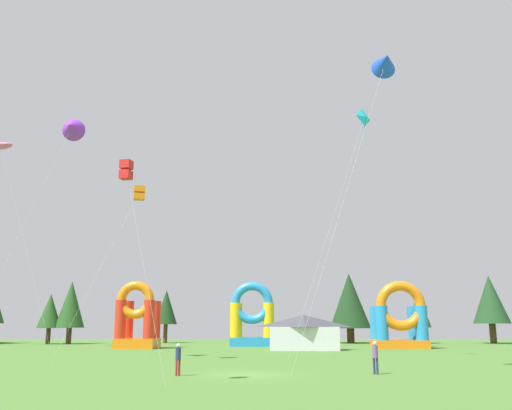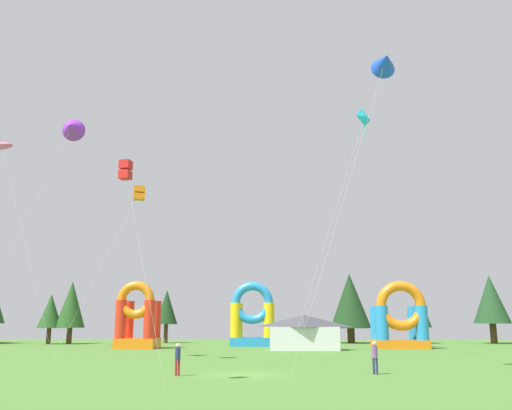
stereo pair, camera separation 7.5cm
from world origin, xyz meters
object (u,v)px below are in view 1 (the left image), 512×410
(kite_purple_delta, at_px, (71,128))
(inflatable_red_slide, at_px, (252,321))
(person_near_camera, at_px, (375,355))
(inflatable_blue_arch, at_px, (399,323))
(festival_tent, at_px, (304,332))
(kite_pink_parafoil, at_px, (1,146))
(kite_orange_box, at_px, (139,193))
(person_left_edge, at_px, (178,356))
(kite_blue_delta, at_px, (385,62))
(kite_red_box, at_px, (126,170))
(inflatable_yellow_castle, at_px, (137,322))
(kite_cyan_diamond, at_px, (365,119))

(kite_purple_delta, bearing_deg, inflatable_red_slide, 62.94)
(person_near_camera, height_order, inflatable_blue_arch, inflatable_blue_arch)
(person_near_camera, distance_m, festival_tent, 25.98)
(kite_pink_parafoil, bearing_deg, kite_orange_box, -41.71)
(person_left_edge, bearing_deg, person_near_camera, -23.10)
(inflatable_red_slide, relative_size, inflatable_blue_arch, 1.04)
(person_left_edge, distance_m, inflatable_red_slide, 36.08)
(kite_orange_box, bearing_deg, inflatable_red_slide, 73.89)
(kite_purple_delta, xyz_separation_m, person_left_edge, (10.62, -10.14, -16.69))
(kite_orange_box, height_order, person_left_edge, kite_orange_box)
(kite_blue_delta, distance_m, festival_tent, 31.32)
(kite_red_box, relative_size, festival_tent, 1.52)
(kite_purple_delta, relative_size, festival_tent, 2.71)
(kite_orange_box, distance_m, kite_red_box, 15.37)
(kite_orange_box, distance_m, festival_tent, 24.07)
(inflatable_red_slide, xyz_separation_m, inflatable_blue_arch, (16.06, -4.98, -0.15))
(kite_orange_box, xyz_separation_m, kite_red_box, (3.07, -14.88, -2.33))
(inflatable_red_slide, bearing_deg, person_near_camera, -76.79)
(kite_purple_delta, relative_size, kite_blue_delta, 0.98)
(kite_blue_delta, xyz_separation_m, festival_tent, (-3.85, 26.37, -16.45))
(kite_purple_delta, xyz_separation_m, inflatable_yellow_castle, (1.02, 19.74, -14.97))
(inflatable_blue_arch, bearing_deg, kite_cyan_diamond, -108.21)
(inflatable_red_slide, relative_size, festival_tent, 1.07)
(kite_pink_parafoil, xyz_separation_m, person_left_edge, (25.54, -28.19, -21.16))
(kite_orange_box, distance_m, kite_cyan_diamond, 19.28)
(kite_red_box, bearing_deg, kite_purple_delta, 119.88)
(kite_purple_delta, xyz_separation_m, festival_tent, (18.75, 16.94, -15.96))
(kite_purple_delta, xyz_separation_m, person_near_camera, (21.33, -8.91, -16.64))
(kite_cyan_diamond, bearing_deg, kite_purple_delta, -172.83)
(kite_purple_delta, distance_m, kite_cyan_diamond, 23.59)
(kite_pink_parafoil, xyz_separation_m, inflatable_blue_arch, (44.16, 2.77, -19.47))
(kite_cyan_diamond, xyz_separation_m, person_left_edge, (-12.73, -13.08, -18.21))
(kite_cyan_diamond, distance_m, person_left_edge, 25.78)
(kite_cyan_diamond, relative_size, inflatable_red_slide, 2.71)
(person_left_edge, bearing_deg, kite_blue_delta, -26.28)
(person_near_camera, height_order, inflatable_yellow_castle, inflatable_yellow_castle)
(kite_orange_box, bearing_deg, kite_purple_delta, 177.13)
(kite_blue_delta, height_order, inflatable_blue_arch, kite_blue_delta)
(person_near_camera, distance_m, inflatable_blue_arch, 30.81)
(kite_purple_delta, relative_size, inflatable_yellow_castle, 2.65)
(kite_orange_box, xyz_separation_m, inflatable_blue_arch, (23.59, 21.11, -9.60))
(kite_orange_box, bearing_deg, person_left_edge, -63.22)
(person_near_camera, height_order, inflatable_red_slide, inflatable_red_slide)
(person_near_camera, height_order, festival_tent, festival_tent)
(kite_blue_delta, bearing_deg, kite_cyan_diamond, 86.50)
(kite_orange_box, xyz_separation_m, inflatable_yellow_castle, (-4.62, 20.02, -9.56))
(kite_purple_delta, bearing_deg, person_near_camera, -22.67)
(kite_pink_parafoil, distance_m, inflatable_blue_arch, 48.34)
(kite_orange_box, height_order, inflatable_blue_arch, kite_orange_box)
(kite_red_box, xyz_separation_m, inflatable_blue_arch, (20.53, 35.98, -7.27))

